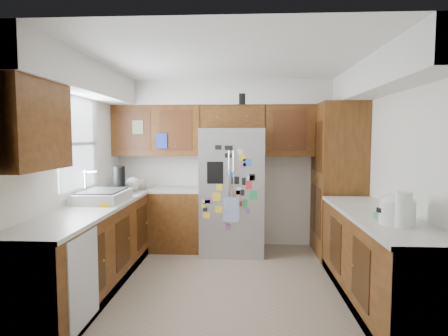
{
  "coord_description": "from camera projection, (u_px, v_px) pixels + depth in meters",
  "views": [
    {
      "loc": [
        0.16,
        -4.19,
        1.67
      ],
      "look_at": [
        -0.08,
        0.35,
        1.3
      ],
      "focal_mm": 30.0,
      "sensor_mm": 36.0,
      "label": 1
    }
  ],
  "objects": [
    {
      "name": "left_counter_run",
      "position": [
        113.0,
        244.0,
        4.38
      ],
      "size": [
        1.36,
        3.2,
        0.92
      ],
      "color": "#47250D",
      "rests_on": "ground"
    },
    {
      "name": "left_counter_clutter",
      "position": [
        125.0,
        183.0,
        5.12
      ],
      "size": [
        0.35,
        0.93,
        0.38
      ],
      "color": "black",
      "rests_on": "left_counter_run"
    },
    {
      "name": "right_counter_run",
      "position": [
        377.0,
        263.0,
        3.73
      ],
      "size": [
        0.63,
        2.25,
        0.92
      ],
      "color": "#47250D",
      "rests_on": "ground"
    },
    {
      "name": "fridge_top_items",
      "position": [
        225.0,
        97.0,
        5.49
      ],
      "size": [
        0.75,
        0.29,
        0.27
      ],
      "color": "#2C37B2",
      "rests_on": "bridge_cabinet"
    },
    {
      "name": "sink_assembly",
      "position": [
        102.0,
        196.0,
        4.41
      ],
      "size": [
        0.52,
        0.72,
        0.37
      ],
      "color": "silver",
      "rests_on": "left_counter_run"
    },
    {
      "name": "pantry",
      "position": [
        338.0,
        180.0,
        5.29
      ],
      "size": [
        0.6,
        0.9,
        2.15
      ],
      "primitive_type": "cube",
      "color": "#47250D",
      "rests_on": "ground"
    },
    {
      "name": "bridge_cabinet",
      "position": [
        233.0,
        117.0,
        5.58
      ],
      "size": [
        0.96,
        0.34,
        0.35
      ],
      "primitive_type": "cube",
      "color": "#47250D",
      "rests_on": "fridge"
    },
    {
      "name": "paper_towel",
      "position": [
        404.0,
        210.0,
        3.11
      ],
      "size": [
        0.13,
        0.13,
        0.3
      ],
      "primitive_type": "cylinder",
      "color": "white",
      "rests_on": "right_counter_run"
    },
    {
      "name": "rice_cooker",
      "position": [
        397.0,
        208.0,
        3.25
      ],
      "size": [
        0.31,
        0.3,
        0.27
      ],
      "color": "white",
      "rests_on": "right_counter_run"
    },
    {
      "name": "room_shell",
      "position": [
        222.0,
        125.0,
        4.54
      ],
      "size": [
        3.64,
        3.24,
        2.52
      ],
      "color": "white",
      "rests_on": "ground"
    },
    {
      "name": "fridge",
      "position": [
        232.0,
        191.0,
        5.44
      ],
      "size": [
        0.9,
        0.79,
        1.8
      ],
      "color": "#9E9EA3",
      "rests_on": "ground"
    },
    {
      "name": "floor",
      "position": [
        229.0,
        283.0,
        4.31
      ],
      "size": [
        3.6,
        3.6,
        0.0
      ],
      "primitive_type": "plane",
      "color": "gray",
      "rests_on": "ground"
    }
  ]
}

